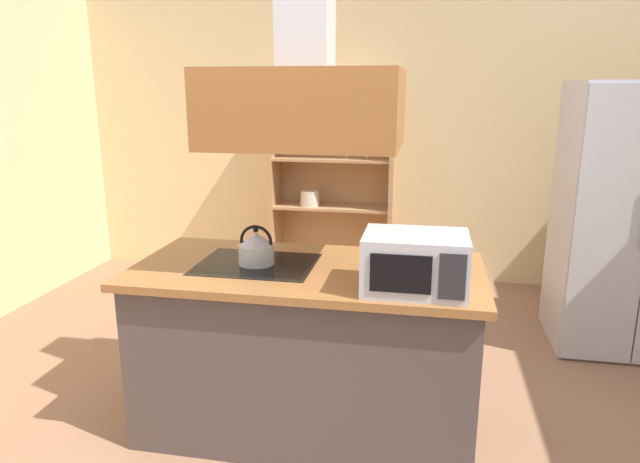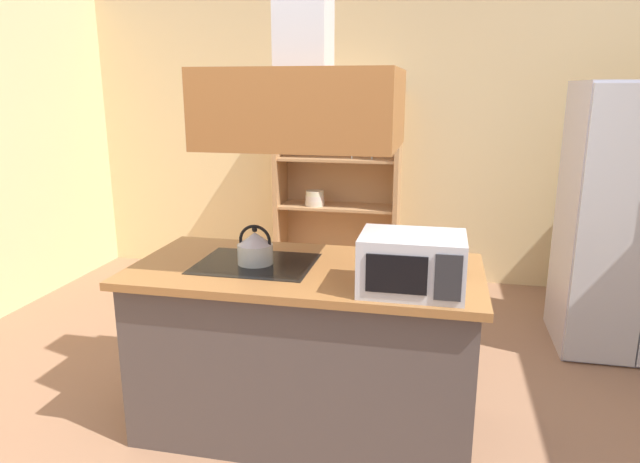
{
  "view_description": "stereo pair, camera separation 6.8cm",
  "coord_description": "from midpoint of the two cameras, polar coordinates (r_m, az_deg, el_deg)",
  "views": [
    {
      "loc": [
        0.37,
        -2.34,
        1.79
      ],
      "look_at": [
        -0.21,
        0.69,
        1.0
      ],
      "focal_mm": 31.7,
      "sensor_mm": 36.0,
      "label": 1
    },
    {
      "loc": [
        0.44,
        -2.32,
        1.79
      ],
      "look_at": [
        -0.21,
        0.69,
        1.0
      ],
      "focal_mm": 31.7,
      "sensor_mm": 36.0,
      "label": 2
    }
  ],
  "objects": [
    {
      "name": "refrigerator",
      "position": [
        4.39,
        28.43,
        1.14
      ],
      "size": [
        0.9,
        0.77,
        1.83
      ],
      "color": "#B0B1C2",
      "rests_on": "ground"
    },
    {
      "name": "range_hood",
      "position": [
        2.74,
        -2.17,
        14.49
      ],
      "size": [
        0.9,
        0.7,
        1.19
      ],
      "color": "#9A5D2C"
    },
    {
      "name": "kettle",
      "position": [
        2.92,
        -7.12,
        -1.67
      ],
      "size": [
        0.18,
        0.18,
        0.21
      ],
      "color": "#B5BDB6",
      "rests_on": "kitchen_island"
    },
    {
      "name": "kitchen_island",
      "position": [
        3.04,
        -1.94,
        -11.65
      ],
      "size": [
        1.78,
        0.87,
        0.9
      ],
      "color": "#4A413C",
      "rests_on": "ground"
    },
    {
      "name": "cutting_board",
      "position": [
        2.99,
        9.51,
        -2.94
      ],
      "size": [
        0.35,
        0.26,
        0.02
      ],
      "primitive_type": "cube",
      "rotation": [
        0.0,
        0.0,
        0.05
      ],
      "color": "white",
      "rests_on": "kitchen_island"
    },
    {
      "name": "microwave",
      "position": [
        2.55,
        8.82,
        -3.12
      ],
      "size": [
        0.46,
        0.35,
        0.26
      ],
      "color": "#B7BABF",
      "rests_on": "kitchen_island"
    },
    {
      "name": "wall_back",
      "position": [
        5.36,
        6.64,
        9.56
      ],
      "size": [
        6.0,
        0.12,
        2.7
      ],
      "primitive_type": "cube",
      "color": "beige",
      "rests_on": "ground"
    },
    {
      "name": "dish_cabinet",
      "position": [
        5.29,
        0.93,
        3.38
      ],
      "size": [
        1.14,
        0.4,
        1.78
      ],
      "color": "tan",
      "rests_on": "ground"
    }
  ]
}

